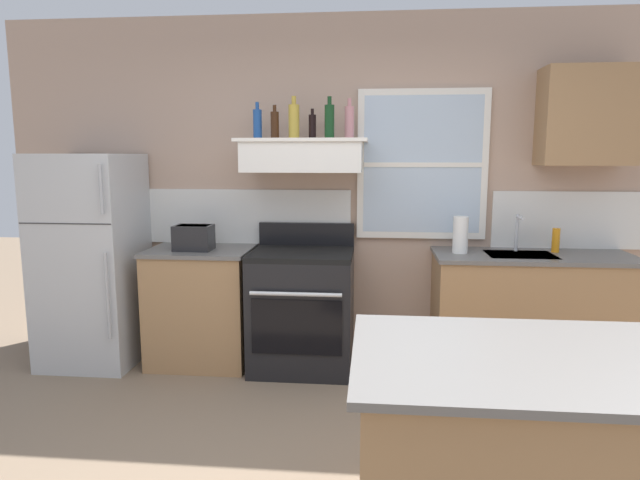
% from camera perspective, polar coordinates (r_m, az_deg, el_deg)
% --- Properties ---
extents(back_wall, '(5.40, 0.11, 2.70)m').
position_cam_1_polar(back_wall, '(4.40, 2.35, 5.28)').
color(back_wall, tan).
rests_on(back_wall, ground_plane).
extents(refrigerator, '(0.70, 0.72, 1.63)m').
position_cam_1_polar(refrigerator, '(4.63, -22.62, -1.91)').
color(refrigerator, '#B7BABC').
rests_on(refrigerator, ground_plane).
extents(counter_left_of_stove, '(0.79, 0.63, 0.91)m').
position_cam_1_polar(counter_left_of_stove, '(4.43, -12.16, -6.66)').
color(counter_left_of_stove, '#9E754C').
rests_on(counter_left_of_stove, ground_plane).
extents(toaster, '(0.30, 0.20, 0.19)m').
position_cam_1_polar(toaster, '(4.26, -13.00, 0.28)').
color(toaster, black).
rests_on(toaster, counter_left_of_stove).
extents(stove_range, '(0.76, 0.69, 1.09)m').
position_cam_1_polar(stove_range, '(4.22, -1.85, -7.12)').
color(stove_range, black).
rests_on(stove_range, ground_plane).
extents(range_hood_shelf, '(0.96, 0.52, 0.24)m').
position_cam_1_polar(range_hood_shelf, '(4.16, -1.75, 8.81)').
color(range_hood_shelf, white).
extents(bottle_blue_liqueur, '(0.07, 0.07, 0.27)m').
position_cam_1_polar(bottle_blue_liqueur, '(4.24, -6.51, 11.94)').
color(bottle_blue_liqueur, '#1E478C').
rests_on(bottle_blue_liqueur, range_hood_shelf).
extents(bottle_brown_stout, '(0.06, 0.06, 0.25)m').
position_cam_1_polar(bottle_brown_stout, '(4.18, -4.72, 11.87)').
color(bottle_brown_stout, '#381E0F').
rests_on(bottle_brown_stout, range_hood_shelf).
extents(bottle_champagne_gold_foil, '(0.08, 0.08, 0.31)m').
position_cam_1_polar(bottle_champagne_gold_foil, '(4.14, -2.73, 12.27)').
color(bottle_champagne_gold_foil, '#B29333').
rests_on(bottle_champagne_gold_foil, range_hood_shelf).
extents(bottle_balsamic_dark, '(0.06, 0.06, 0.22)m').
position_cam_1_polar(bottle_balsamic_dark, '(4.21, -0.80, 11.74)').
color(bottle_balsamic_dark, black).
rests_on(bottle_balsamic_dark, range_hood_shelf).
extents(bottle_dark_green_wine, '(0.07, 0.07, 0.30)m').
position_cam_1_polar(bottle_dark_green_wine, '(4.09, 0.99, 12.28)').
color(bottle_dark_green_wine, '#143819').
rests_on(bottle_dark_green_wine, range_hood_shelf).
extents(bottle_rose_pink, '(0.07, 0.07, 0.30)m').
position_cam_1_polar(bottle_rose_pink, '(4.18, 3.06, 12.16)').
color(bottle_rose_pink, '#C67F84').
rests_on(bottle_rose_pink, range_hood_shelf).
extents(counter_right_with_sink, '(1.43, 0.63, 0.91)m').
position_cam_1_polar(counter_right_with_sink, '(4.39, 21.00, -7.21)').
color(counter_right_with_sink, '#9E754C').
rests_on(counter_right_with_sink, ground_plane).
extents(sink_faucet, '(0.03, 0.17, 0.28)m').
position_cam_1_polar(sink_faucet, '(4.33, 19.85, 1.14)').
color(sink_faucet, silver).
rests_on(sink_faucet, counter_right_with_sink).
extents(paper_towel_roll, '(0.11, 0.11, 0.27)m').
position_cam_1_polar(paper_towel_roll, '(4.16, 14.39, 0.53)').
color(paper_towel_roll, white).
rests_on(paper_towel_roll, counter_right_with_sink).
extents(dish_soap_bottle, '(0.06, 0.06, 0.18)m').
position_cam_1_polar(dish_soap_bottle, '(4.42, 23.30, -0.02)').
color(dish_soap_bottle, orange).
rests_on(dish_soap_bottle, counter_right_with_sink).
extents(kitchen_island, '(1.40, 0.90, 0.91)m').
position_cam_1_polar(kitchen_island, '(2.37, 21.80, -21.41)').
color(kitchen_island, '#9E754C').
rests_on(kitchen_island, ground_plane).
extents(upper_cabinet_right, '(0.64, 0.32, 0.70)m').
position_cam_1_polar(upper_cabinet_right, '(4.48, 25.97, 11.48)').
color(upper_cabinet_right, '#9E754C').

